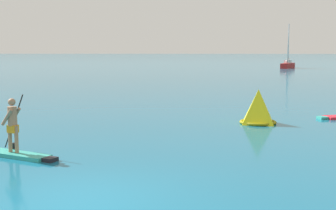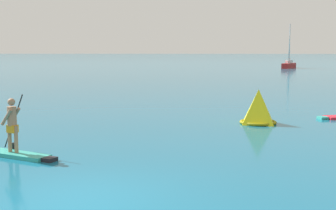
% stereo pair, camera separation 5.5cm
% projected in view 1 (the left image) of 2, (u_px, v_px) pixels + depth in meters
% --- Properties ---
extents(ground, '(440.00, 440.00, 0.00)m').
position_uv_depth(ground, '(79.00, 201.00, 9.58)').
color(ground, '#145B7A').
extents(paddleboarder_mid_center, '(3.04, 1.69, 1.77)m').
position_uv_depth(paddleboarder_mid_center, '(12.00, 144.00, 13.48)').
color(paddleboarder_mid_center, teal).
rests_on(paddleboarder_mid_center, ground).
extents(race_marker_buoy, '(1.75, 1.75, 1.41)m').
position_uv_depth(race_marker_buoy, '(258.00, 108.00, 19.19)').
color(race_marker_buoy, yellow).
rests_on(race_marker_buoy, ground).
extents(sailboat_right_horizon, '(2.92, 4.42, 6.55)m').
position_uv_depth(sailboat_right_horizon, '(288.00, 61.00, 70.43)').
color(sailboat_right_horizon, '#A51E1E').
rests_on(sailboat_right_horizon, ground).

